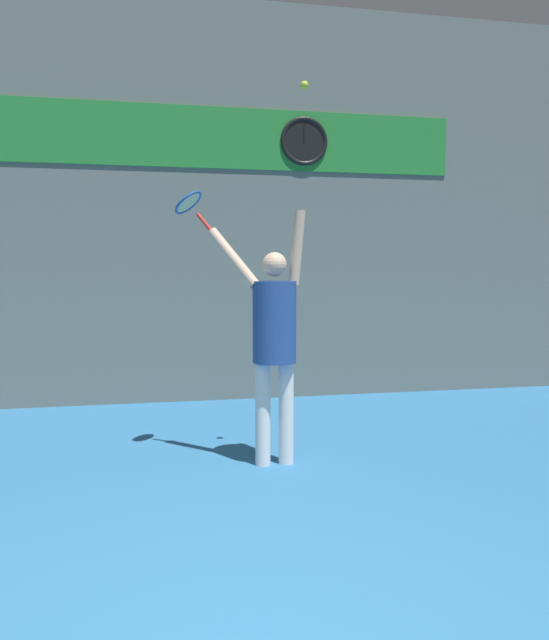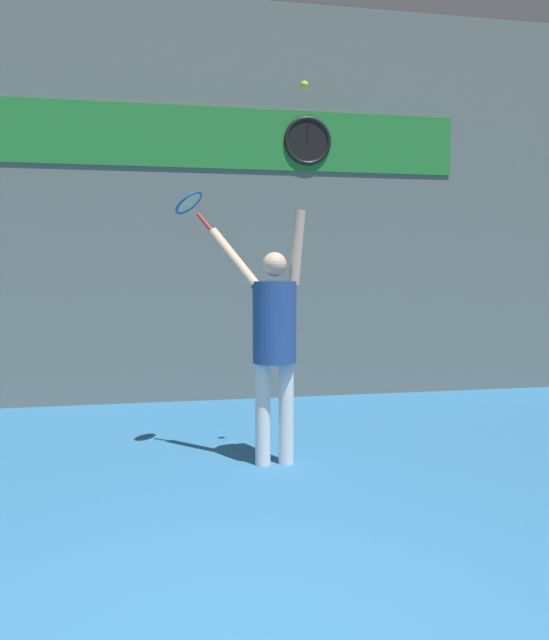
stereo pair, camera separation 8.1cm
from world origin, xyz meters
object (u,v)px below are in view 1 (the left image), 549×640
(scoreboard_clock, at_px, (304,141))
(tennis_player, at_px, (274,333))
(tennis_racket, at_px, (190,204))
(tennis_ball, at_px, (304,85))

(scoreboard_clock, xyz_separation_m, tennis_player, (-0.95, -2.69, -2.16))
(tennis_player, bearing_deg, tennis_racket, 151.35)
(scoreboard_clock, distance_m, tennis_racket, 3.02)
(tennis_racket, distance_m, tennis_ball, 1.38)
(tennis_player, relative_size, tennis_racket, 5.74)
(scoreboard_clock, height_order, tennis_racket, scoreboard_clock)
(scoreboard_clock, bearing_deg, tennis_ball, -104.35)
(tennis_player, distance_m, tennis_ball, 2.06)
(tennis_player, xyz_separation_m, tennis_ball, (0.24, -0.08, 2.04))
(tennis_ball, bearing_deg, tennis_racket, 153.97)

